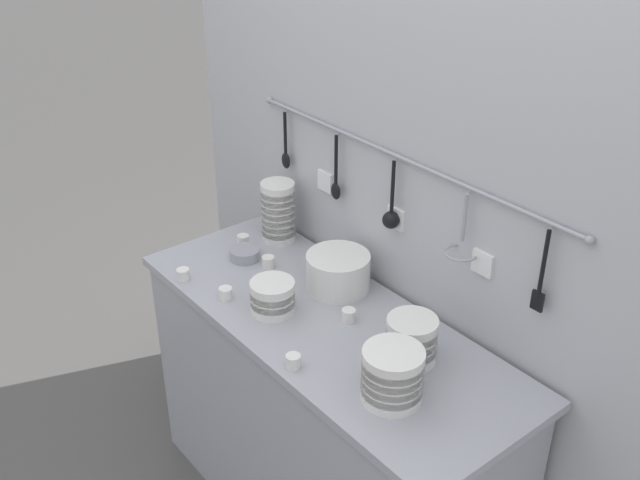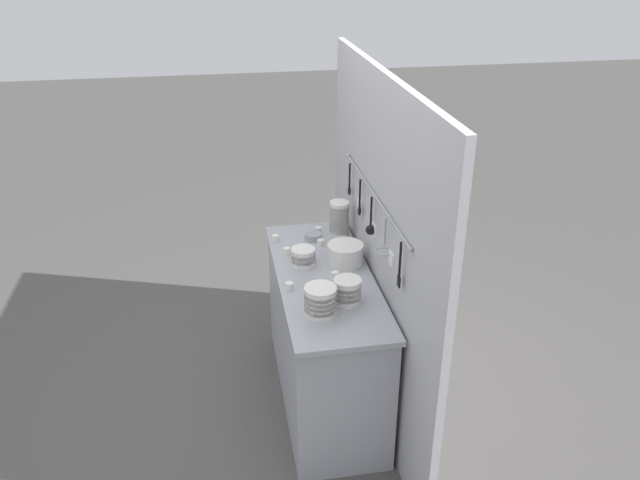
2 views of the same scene
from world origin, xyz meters
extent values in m
plane|color=#514F4C|center=(0.00, 0.00, 0.00)|extent=(20.00, 20.00, 0.00)
cube|color=#9EA0A8|center=(0.00, 0.00, 0.85)|extent=(1.40, 0.54, 0.03)
cube|color=#9EA0A8|center=(0.00, 0.00, 0.42)|extent=(1.35, 0.52, 0.84)
cube|color=#B2B2B7|center=(0.00, 0.30, 1.00)|extent=(2.20, 0.04, 2.00)
cylinder|color=#93969E|center=(0.00, 0.27, 1.34)|extent=(1.32, 0.01, 0.01)
sphere|color=#93969E|center=(-0.66, 0.27, 1.34)|extent=(0.02, 0.02, 0.02)
sphere|color=#93969E|center=(0.66, 0.27, 1.34)|extent=(0.02, 0.02, 0.02)
cylinder|color=black|center=(-0.55, 0.26, 1.25)|extent=(0.01, 0.01, 0.16)
ellipsoid|color=black|center=(-0.55, 0.26, 1.14)|extent=(0.04, 0.02, 0.06)
cylinder|color=#93969E|center=(-0.55, 0.27, 1.33)|extent=(0.00, 0.01, 0.02)
cylinder|color=black|center=(-0.27, 0.26, 1.24)|extent=(0.01, 0.01, 0.17)
ellipsoid|color=black|center=(-0.27, 0.26, 1.13)|extent=(0.04, 0.02, 0.06)
cylinder|color=#93969E|center=(-0.27, 0.27, 1.33)|extent=(0.01, 0.01, 0.02)
cylinder|color=black|center=(0.00, 0.26, 1.24)|extent=(0.01, 0.01, 0.18)
sphere|color=black|center=(0.00, 0.26, 1.13)|extent=(0.06, 0.06, 0.06)
cylinder|color=#93969E|center=(0.00, 0.27, 1.33)|extent=(0.01, 0.01, 0.02)
cylinder|color=#93969E|center=(0.29, 0.26, 1.25)|extent=(0.01, 0.01, 0.15)
torus|color=#93969E|center=(0.29, 0.26, 1.14)|extent=(0.10, 0.10, 0.01)
cylinder|color=#93969E|center=(0.29, 0.27, 1.33)|extent=(0.01, 0.01, 0.02)
cylinder|color=black|center=(0.56, 0.26, 1.23)|extent=(0.01, 0.01, 0.19)
cube|color=black|center=(0.56, 0.26, 1.12)|extent=(0.04, 0.01, 0.06)
cylinder|color=#93969E|center=(0.56, 0.27, 1.33)|extent=(0.00, 0.01, 0.02)
cube|color=white|center=(-0.35, 0.28, 1.13)|extent=(0.07, 0.01, 0.07)
cube|color=white|center=(0.00, 0.28, 1.13)|extent=(0.07, 0.01, 0.07)
cube|color=white|center=(0.35, 0.28, 1.13)|extent=(0.07, 0.01, 0.07)
cylinder|color=silver|center=(-0.14, -0.10, 0.89)|extent=(0.14, 0.14, 0.05)
cylinder|color=silver|center=(-0.14, -0.10, 0.92)|extent=(0.14, 0.14, 0.05)
cylinder|color=silver|center=(-0.14, -0.10, 0.95)|extent=(0.14, 0.14, 0.05)
cylinder|color=silver|center=(0.30, 0.07, 0.89)|extent=(0.15, 0.15, 0.05)
cylinder|color=silver|center=(0.30, 0.07, 0.92)|extent=(0.15, 0.15, 0.05)
cylinder|color=silver|center=(0.30, 0.07, 0.95)|extent=(0.15, 0.15, 0.05)
cylinder|color=silver|center=(0.30, 0.07, 0.97)|extent=(0.15, 0.15, 0.05)
cylinder|color=silver|center=(0.39, -0.09, 0.89)|extent=(0.17, 0.17, 0.05)
cylinder|color=silver|center=(0.39, -0.09, 0.92)|extent=(0.17, 0.17, 0.05)
cylinder|color=silver|center=(0.39, -0.09, 0.94)|extent=(0.17, 0.17, 0.05)
cylinder|color=silver|center=(0.39, -0.09, 0.97)|extent=(0.17, 0.17, 0.05)
cylinder|color=silver|center=(0.39, -0.09, 1.00)|extent=(0.17, 0.17, 0.05)
cylinder|color=silver|center=(-0.51, 0.19, 0.89)|extent=(0.12, 0.12, 0.05)
cylinder|color=silver|center=(-0.51, 0.19, 0.91)|extent=(0.12, 0.12, 0.05)
cylinder|color=silver|center=(-0.51, 0.19, 0.94)|extent=(0.12, 0.12, 0.05)
cylinder|color=silver|center=(-0.51, 0.19, 0.97)|extent=(0.12, 0.12, 0.05)
cylinder|color=silver|center=(-0.51, 0.19, 0.99)|extent=(0.12, 0.12, 0.05)
cylinder|color=silver|center=(-0.51, 0.19, 1.02)|extent=(0.12, 0.12, 0.05)
cylinder|color=silver|center=(-0.51, 0.19, 1.04)|extent=(0.12, 0.12, 0.05)
cylinder|color=silver|center=(-0.51, 0.19, 1.07)|extent=(0.12, 0.12, 0.05)
cylinder|color=silver|center=(-0.12, 0.14, 0.87)|extent=(0.21, 0.21, 0.01)
cylinder|color=silver|center=(-0.12, 0.14, 0.88)|extent=(0.21, 0.21, 0.01)
cylinder|color=silver|center=(-0.12, 0.14, 0.89)|extent=(0.21, 0.21, 0.01)
cylinder|color=silver|center=(-0.12, 0.14, 0.90)|extent=(0.21, 0.21, 0.01)
cylinder|color=silver|center=(-0.12, 0.14, 0.92)|extent=(0.21, 0.21, 0.01)
cylinder|color=silver|center=(-0.12, 0.14, 0.93)|extent=(0.21, 0.21, 0.01)
cylinder|color=silver|center=(-0.12, 0.14, 0.94)|extent=(0.21, 0.21, 0.01)
cylinder|color=silver|center=(-0.12, 0.14, 0.95)|extent=(0.21, 0.21, 0.01)
cylinder|color=silver|center=(-0.12, 0.14, 0.96)|extent=(0.21, 0.21, 0.01)
cylinder|color=silver|center=(-0.12, 0.14, 0.97)|extent=(0.21, 0.21, 0.01)
cylinder|color=silver|center=(-0.12, 0.14, 0.98)|extent=(0.21, 0.21, 0.01)
cylinder|color=#93969E|center=(-0.47, 0.01, 0.88)|extent=(0.11, 0.11, 0.04)
cylinder|color=silver|center=(-0.29, -0.18, 0.88)|extent=(0.04, 0.04, 0.04)
cylinder|color=silver|center=(-0.48, -0.23, 0.88)|extent=(0.04, 0.04, 0.04)
cylinder|color=silver|center=(-0.24, -0.04, 0.88)|extent=(0.04, 0.04, 0.04)
cylinder|color=silver|center=(-0.37, 0.04, 0.88)|extent=(0.04, 0.04, 0.04)
cylinder|color=silver|center=(-0.55, 0.06, 0.88)|extent=(0.04, 0.04, 0.04)
cylinder|color=silver|center=(0.05, 0.05, 0.88)|extent=(0.04, 0.04, 0.04)
cylinder|color=silver|center=(0.12, -0.22, 0.88)|extent=(0.04, 0.04, 0.04)
camera|label=1|loc=(1.47, -1.20, 2.21)|focal=42.00mm
camera|label=2|loc=(3.03, -0.56, 2.62)|focal=35.00mm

